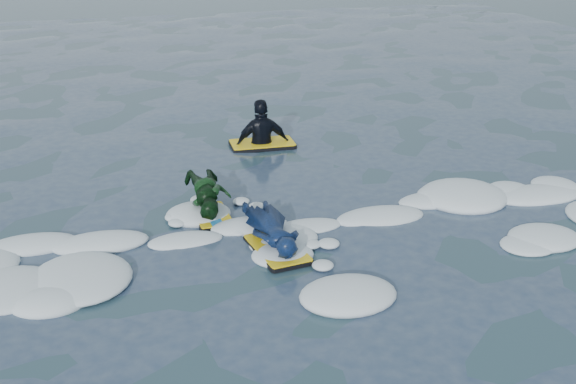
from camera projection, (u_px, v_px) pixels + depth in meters
name	position (u px, v px, depth m)	size (l,w,h in m)	color
ground	(232.00, 289.00, 8.27)	(120.00, 120.00, 0.00)	#152334
foam_band	(216.00, 250.00, 9.19)	(12.00, 3.10, 0.30)	silver
prone_woman_unit	(273.00, 231.00, 9.24)	(0.71, 1.58, 0.40)	black
prone_child_unit	(209.00, 196.00, 10.16)	(0.76, 1.36, 0.51)	black
waiting_rider_unit	(262.00, 146.00, 13.00)	(1.17, 0.68, 1.72)	black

